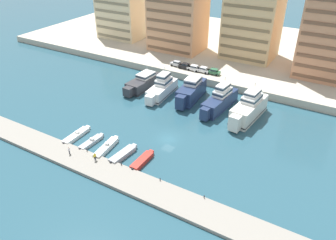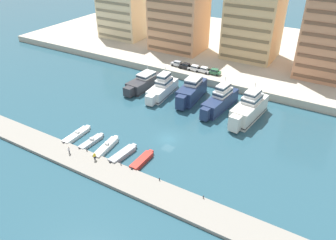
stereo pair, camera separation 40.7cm
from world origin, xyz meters
The scene contains 28 objects.
ground_plane centered at (0.00, 0.00, 0.00)m, with size 400.00×400.00×0.00m, color #285160.
quay_promenade centered at (0.00, 65.43, 1.10)m, with size 180.00×70.00×2.19m, color #BCB29E.
pier_dock centered at (0.00, -16.13, 0.33)m, with size 120.00×6.05×0.66m, color gray.
yacht_charcoal_far_left centered at (-19.82, 19.60, 1.77)m, with size 5.30×15.48×6.13m.
yacht_white_left centered at (-12.67, 18.35, 2.19)m, with size 4.99×15.16×7.95m.
yacht_navy_mid_left centered at (-4.45, 20.14, 2.51)m, with size 5.24×15.24×7.82m.
yacht_navy_center_left centered at (4.45, 19.13, 2.42)m, with size 5.17×16.44×8.39m.
yacht_ivory_center centered at (12.48, 18.06, 2.74)m, with size 5.84×16.64×9.00m.
motorboat_white_far_left centered at (-18.47, -9.77, 0.45)m, with size 1.96×8.35×1.29m.
motorboat_grey_left centered at (-13.77, -10.05, 0.42)m, with size 1.83×7.27×1.26m.
motorboat_white_mid_left centered at (-9.44, -10.15, 0.54)m, with size 2.52×8.63×1.57m.
motorboat_grey_center_left centered at (-4.89, -10.20, 0.50)m, with size 2.46×7.83×1.00m.
motorboat_red_center centered at (-0.24, -9.91, 0.49)m, with size 1.78×7.23×0.98m.
car_silver_far_left centered at (-17.10, 34.86, 3.17)m, with size 4.15×2.02×1.80m.
car_black_left centered at (-13.73, 34.37, 3.17)m, with size 4.15×2.02×1.80m.
car_white_mid_left centered at (-10.62, 34.29, 3.17)m, with size 4.12×1.96×1.80m.
car_white_center_left centered at (-7.46, 34.44, 3.17)m, with size 4.20×2.14×1.80m.
car_green_center centered at (-4.11, 34.71, 3.17)m, with size 4.12×1.97×1.80m.
apartment_block_far_left centered at (-51.53, 52.24, 13.54)m, with size 17.70×13.00×24.58m.
apartment_block_left centered at (-25.21, 49.95, 15.28)m, with size 18.81×13.65×28.05m.
apartment_block_mid_left centered at (0.02, 55.43, 13.88)m, with size 17.12×15.18×25.27m.
apartment_block_center_left centered at (24.57, 52.00, 14.66)m, with size 16.15×17.30×26.82m.
pedestrian_near_edge centered at (-14.51, -15.82, 1.63)m, with size 0.34×0.62×1.65m.
pedestrian_mid_deck centered at (-8.45, -14.77, 1.71)m, with size 0.35×0.67×1.77m.
bollard_west centered at (-11.95, -13.35, 0.98)m, with size 0.20×0.20×0.61m.
bollard_west_mid centered at (-2.92, -13.35, 0.98)m, with size 0.20×0.20×0.61m.
bollard_east_mid centered at (6.12, -13.35, 0.98)m, with size 0.20×0.20×0.61m.
bollard_east centered at (15.16, -13.35, 0.98)m, with size 0.20×0.20×0.61m.
Camera 1 is at (30.92, -52.84, 41.85)m, focal length 35.00 mm.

